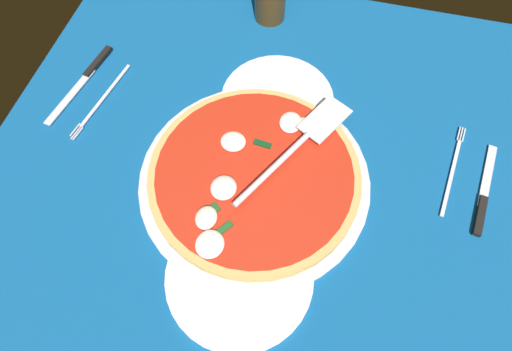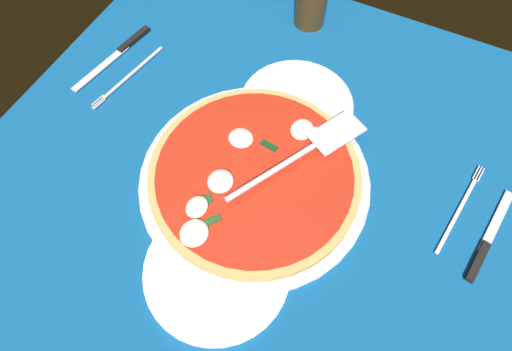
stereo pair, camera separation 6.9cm
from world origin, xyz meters
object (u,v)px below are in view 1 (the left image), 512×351
(pizza_server, at_px, (297,145))
(place_setting_near, at_px, (93,90))
(place_setting_far, at_px, (468,185))
(dinner_plate_left, at_px, (276,99))
(pizza, at_px, (256,175))
(dinner_plate_right, at_px, (239,275))

(pizza_server, bearing_deg, place_setting_near, 111.06)
(pizza_server, bearing_deg, place_setting_far, -57.05)
(dinner_plate_left, height_order, place_setting_near, place_setting_near)
(pizza_server, xyz_separation_m, place_setting_far, (-0.02, 0.29, -0.04))
(pizza, distance_m, place_setting_far, 0.36)
(place_setting_far, bearing_deg, place_setting_near, 96.47)
(place_setting_far, bearing_deg, dinner_plate_left, 83.85)
(place_setting_near, xyz_separation_m, place_setting_far, (0.03, 0.70, -0.00))
(dinner_plate_left, distance_m, dinner_plate_right, 0.34)
(dinner_plate_right, height_order, place_setting_far, place_setting_far)
(dinner_plate_right, xyz_separation_m, place_setting_far, (-0.24, 0.33, -0.00))
(dinner_plate_right, distance_m, place_setting_far, 0.41)
(pizza_server, height_order, place_setting_near, pizza_server)
(pizza, bearing_deg, place_setting_far, 102.74)
(pizza_server, bearing_deg, dinner_plate_right, -161.37)
(pizza_server, bearing_deg, pizza, 164.54)
(dinner_plate_left, bearing_deg, place_setting_far, 74.61)
(place_setting_near, bearing_deg, place_setting_far, 97.38)
(pizza_server, relative_size, place_setting_far, 1.16)
(dinner_plate_left, height_order, dinner_plate_right, same)
(pizza, distance_m, pizza_server, 0.08)
(dinner_plate_left, distance_m, pizza_server, 0.14)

